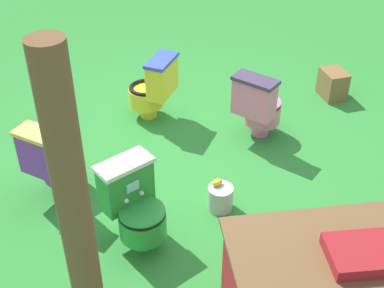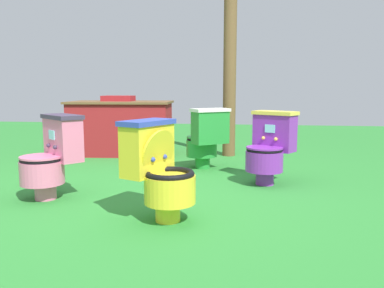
{
  "view_description": "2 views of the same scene",
  "coord_description": "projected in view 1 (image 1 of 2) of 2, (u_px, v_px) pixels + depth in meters",
  "views": [
    {
      "loc": [
        0.22,
        4.1,
        3.1
      ],
      "look_at": [
        -0.0,
        0.34,
        0.44
      ],
      "focal_mm": 49.4,
      "sensor_mm": 36.0,
      "label": 1
    },
    {
      "loc": [
        0.95,
        -3.53,
        0.95
      ],
      "look_at": [
        0.44,
        0.18,
        0.42
      ],
      "focal_mm": 36.59,
      "sensor_mm": 36.0,
      "label": 2
    }
  ],
  "objects": [
    {
      "name": "toilet_green",
      "position": [
        135.0,
        206.0,
        4.06
      ],
      "size": [
        0.61,
        0.63,
        0.73
      ],
      "rotation": [
        0.0,
        0.0,
        0.63
      ],
      "color": "green",
      "rests_on": "ground"
    },
    {
      "name": "lemon_bucket",
      "position": [
        220.0,
        197.0,
        4.53
      ],
      "size": [
        0.22,
        0.22,
        0.28
      ],
      "color": "#B7B7BF",
      "rests_on": "ground"
    },
    {
      "name": "toilet_yellow",
      "position": [
        153.0,
        87.0,
        5.58
      ],
      "size": [
        0.62,
        0.57,
        0.73
      ],
      "rotation": [
        0.0,
        0.0,
        4.28
      ],
      "color": "yellow",
      "rests_on": "ground"
    },
    {
      "name": "toilet_purple",
      "position": [
        55.0,
        161.0,
        4.53
      ],
      "size": [
        0.6,
        0.63,
        0.73
      ],
      "rotation": [
        0.0,
        0.0,
        2.59
      ],
      "color": "purple",
      "rests_on": "ground"
    },
    {
      "name": "small_crate",
      "position": [
        333.0,
        84.0,
        6.08
      ],
      "size": [
        0.31,
        0.37,
        0.32
      ],
      "primitive_type": "cube",
      "rotation": [
        0.0,
        0.0,
        1.79
      ],
      "color": "brown",
      "rests_on": "ground"
    },
    {
      "name": "wooden_post",
      "position": [
        78.0,
        230.0,
        2.81
      ],
      "size": [
        0.18,
        0.18,
        2.2
      ],
      "primitive_type": "cylinder",
      "color": "brown",
      "rests_on": "ground"
    },
    {
      "name": "toilet_pink",
      "position": [
        259.0,
        106.0,
        5.28
      ],
      "size": [
        0.62,
        0.64,
        0.73
      ],
      "rotation": [
        0.0,
        0.0,
        2.45
      ],
      "color": "pink",
      "rests_on": "ground"
    },
    {
      "name": "ground",
      "position": [
        190.0,
        161.0,
        5.14
      ],
      "size": [
        14.0,
        14.0,
        0.0
      ],
      "primitive_type": "plane",
      "color": "#2D8433"
    }
  ]
}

